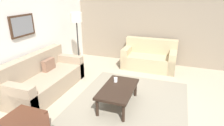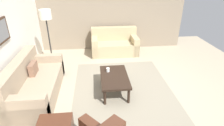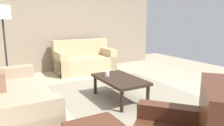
# 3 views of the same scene
# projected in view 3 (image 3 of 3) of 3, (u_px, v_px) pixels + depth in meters

# --- Properties ---
(ground_plane) EXTENTS (8.00, 8.00, 0.00)m
(ground_plane) POSITION_uv_depth(u_px,v_px,m) (132.00, 99.00, 4.01)
(ground_plane) COLOR tan
(stone_feature_panel) EXTENTS (0.12, 5.20, 2.80)m
(stone_feature_panel) POSITION_uv_depth(u_px,v_px,m) (74.00, 21.00, 6.29)
(stone_feature_panel) COLOR gray
(stone_feature_panel) RESTS_ON ground_plane
(area_rug) EXTENTS (3.23, 2.37, 0.01)m
(area_rug) POSITION_uv_depth(u_px,v_px,m) (132.00, 99.00, 4.01)
(area_rug) COLOR gray
(area_rug) RESTS_ON ground_plane
(couch_main) EXTENTS (2.05, 0.91, 0.88)m
(couch_main) POSITION_uv_depth(u_px,v_px,m) (5.00, 104.00, 3.04)
(couch_main) COLOR gray
(couch_main) RESTS_ON ground_plane
(couch_loveseat) EXTENTS (0.83, 1.59, 0.88)m
(couch_loveseat) POSITION_uv_depth(u_px,v_px,m) (84.00, 61.00, 6.09)
(couch_loveseat) COLOR tan
(couch_loveseat) RESTS_ON ground_plane
(coffee_table) EXTENTS (1.10, 0.64, 0.41)m
(coffee_table) POSITION_uv_depth(u_px,v_px,m) (120.00, 81.00, 3.94)
(coffee_table) COLOR black
(coffee_table) RESTS_ON ground_plane
(cup) EXTENTS (0.08, 0.08, 0.10)m
(cup) POSITION_uv_depth(u_px,v_px,m) (107.00, 73.00, 4.05)
(cup) COLOR white
(cup) RESTS_ON coffee_table
(lamp_standing) EXTENTS (0.32, 0.32, 1.71)m
(lamp_standing) POSITION_uv_depth(u_px,v_px,m) (3.00, 21.00, 4.14)
(lamp_standing) COLOR black
(lamp_standing) RESTS_ON ground_plane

